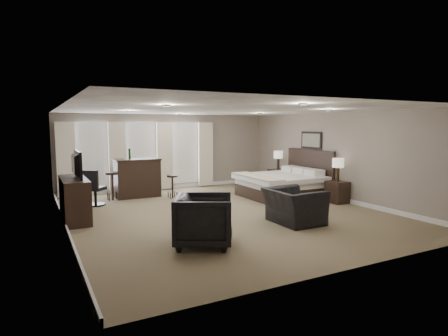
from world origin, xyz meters
name	(u,v)px	position (x,y,z in m)	size (l,w,h in m)	color
room	(224,162)	(0.00, 0.00, 1.30)	(7.60, 8.60, 2.64)	brown
window_bay	(141,156)	(-1.00, 4.11, 1.20)	(5.25, 0.20, 2.30)	silver
bed	(282,174)	(2.58, 1.08, 0.72)	(2.28, 2.17, 1.45)	silver
nightstand_near	(337,192)	(3.47, -0.37, 0.31)	(0.47, 0.57, 0.62)	black
nightstand_far	(278,179)	(3.47, 2.53, 0.33)	(0.50, 0.61, 0.67)	black
lamp_near	(338,170)	(3.47, -0.37, 0.96)	(0.32, 0.32, 0.66)	beige
lamp_far	(278,160)	(3.47, 2.53, 1.00)	(0.32, 0.32, 0.66)	beige
wall_art	(311,140)	(3.70, 1.08, 1.75)	(0.04, 0.96, 0.56)	slate
dresser	(74,199)	(-3.45, 0.97, 0.50)	(0.55, 1.71, 0.99)	black
tv	(73,175)	(-3.45, 0.97, 1.07)	(1.10, 0.63, 0.14)	black
armchair_near	(294,200)	(0.93, -1.62, 0.53)	(1.21, 0.79, 1.06)	black
armchair_far	(204,218)	(-1.54, -2.14, 0.52)	(1.02, 0.95, 1.05)	black
bar_counter	(137,178)	(-1.39, 3.18, 0.60)	(1.38, 0.72, 1.20)	black
bar_stool_left	(113,186)	(-2.19, 2.99, 0.42)	(0.40, 0.40, 0.84)	black
bar_stool_right	(172,187)	(-0.49, 2.51, 0.35)	(0.33, 0.33, 0.70)	black
desk_chair	(95,187)	(-2.76, 2.45, 0.51)	(0.52, 0.52, 1.01)	black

